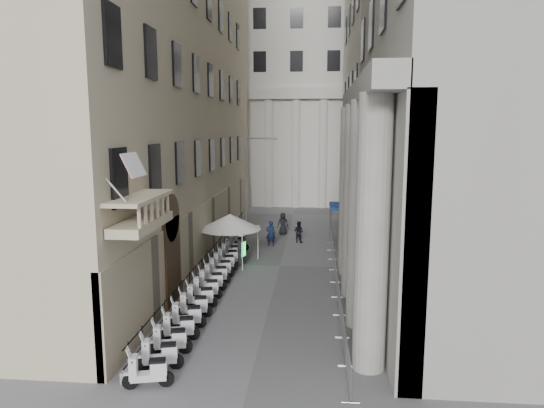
% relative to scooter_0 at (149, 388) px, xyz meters
% --- Properties ---
extents(left_building, '(5.00, 36.00, 34.00)m').
position_rel_scooter_0_xyz_m(left_building, '(-4.13, 18.11, 17.00)').
color(left_building, '#C2B595').
rests_on(left_building, ground).
extents(far_building, '(22.00, 10.00, 30.00)m').
position_rel_scooter_0_xyz_m(far_building, '(3.37, 44.11, 15.00)').
color(far_building, beige).
rests_on(far_building, ground).
extents(iron_fence, '(0.30, 28.00, 1.40)m').
position_rel_scooter_0_xyz_m(iron_fence, '(-0.93, 14.11, 0.00)').
color(iron_fence, black).
rests_on(iron_fence, ground).
extents(blue_awning, '(1.60, 3.00, 3.00)m').
position_rel_scooter_0_xyz_m(blue_awning, '(7.52, 22.11, 0.00)').
color(blue_awning, navy).
rests_on(blue_awning, ground).
extents(flag, '(1.00, 1.40, 8.20)m').
position_rel_scooter_0_xyz_m(flag, '(-0.63, 1.11, 0.00)').
color(flag, '#9E0C11').
rests_on(flag, ground).
extents(scooter_0, '(1.49, 0.86, 1.50)m').
position_rel_scooter_0_xyz_m(scooter_0, '(0.00, 0.00, 0.00)').
color(scooter_0, silver).
rests_on(scooter_0, ground).
extents(scooter_1, '(1.49, 0.86, 1.50)m').
position_rel_scooter_0_xyz_m(scooter_1, '(0.00, 1.25, 0.00)').
color(scooter_1, silver).
rests_on(scooter_1, ground).
extents(scooter_2, '(1.49, 0.86, 1.50)m').
position_rel_scooter_0_xyz_m(scooter_2, '(0.00, 2.51, 0.00)').
color(scooter_2, silver).
rests_on(scooter_2, ground).
extents(scooter_3, '(1.49, 0.86, 1.50)m').
position_rel_scooter_0_xyz_m(scooter_3, '(0.00, 3.76, 0.00)').
color(scooter_3, silver).
rests_on(scooter_3, ground).
extents(scooter_4, '(1.49, 0.86, 1.50)m').
position_rel_scooter_0_xyz_m(scooter_4, '(0.00, 5.01, 0.00)').
color(scooter_4, silver).
rests_on(scooter_4, ground).
extents(scooter_5, '(1.49, 0.86, 1.50)m').
position_rel_scooter_0_xyz_m(scooter_5, '(0.00, 6.27, 0.00)').
color(scooter_5, silver).
rests_on(scooter_5, ground).
extents(scooter_6, '(1.49, 0.86, 1.50)m').
position_rel_scooter_0_xyz_m(scooter_6, '(0.00, 7.52, 0.00)').
color(scooter_6, silver).
rests_on(scooter_6, ground).
extents(scooter_7, '(1.49, 0.86, 1.50)m').
position_rel_scooter_0_xyz_m(scooter_7, '(0.00, 8.77, 0.00)').
color(scooter_7, silver).
rests_on(scooter_7, ground).
extents(scooter_8, '(1.49, 0.86, 1.50)m').
position_rel_scooter_0_xyz_m(scooter_8, '(0.00, 10.03, 0.00)').
color(scooter_8, silver).
rests_on(scooter_8, ground).
extents(scooter_9, '(1.49, 0.86, 1.50)m').
position_rel_scooter_0_xyz_m(scooter_9, '(0.00, 11.28, 0.00)').
color(scooter_9, silver).
rests_on(scooter_9, ground).
extents(scooter_10, '(1.49, 0.86, 1.50)m').
position_rel_scooter_0_xyz_m(scooter_10, '(0.00, 12.53, 0.00)').
color(scooter_10, silver).
rests_on(scooter_10, ground).
extents(scooter_11, '(1.49, 0.86, 1.50)m').
position_rel_scooter_0_xyz_m(scooter_11, '(0.00, 13.79, 0.00)').
color(scooter_11, silver).
rests_on(scooter_11, ground).
extents(scooter_12, '(1.49, 0.86, 1.50)m').
position_rel_scooter_0_xyz_m(scooter_12, '(0.00, 15.04, 0.00)').
color(scooter_12, silver).
rests_on(scooter_12, ground).
extents(scooter_13, '(1.49, 0.86, 1.50)m').
position_rel_scooter_0_xyz_m(scooter_13, '(0.00, 16.29, 0.00)').
color(scooter_13, silver).
rests_on(scooter_13, ground).
extents(scooter_14, '(1.49, 0.86, 1.50)m').
position_rel_scooter_0_xyz_m(scooter_14, '(0.00, 17.55, 0.00)').
color(scooter_14, silver).
rests_on(scooter_14, ground).
extents(scooter_15, '(1.49, 0.86, 1.50)m').
position_rel_scooter_0_xyz_m(scooter_15, '(0.00, 18.80, 0.00)').
color(scooter_15, silver).
rests_on(scooter_15, ground).
extents(barrier_0, '(0.60, 2.40, 1.10)m').
position_rel_scooter_0_xyz_m(barrier_0, '(6.81, 0.83, 0.00)').
color(barrier_0, '#A9ABB1').
rests_on(barrier_0, ground).
extents(barrier_1, '(0.60, 2.40, 1.10)m').
position_rel_scooter_0_xyz_m(barrier_1, '(6.81, 3.33, 0.00)').
color(barrier_1, '#A9ABB1').
rests_on(barrier_1, ground).
extents(barrier_2, '(0.60, 2.40, 1.10)m').
position_rel_scooter_0_xyz_m(barrier_2, '(6.81, 5.83, 0.00)').
color(barrier_2, '#A9ABB1').
rests_on(barrier_2, ground).
extents(barrier_3, '(0.60, 2.40, 1.10)m').
position_rel_scooter_0_xyz_m(barrier_3, '(6.81, 8.33, 0.00)').
color(barrier_3, '#A9ABB1').
rests_on(barrier_3, ground).
extents(barrier_4, '(0.60, 2.40, 1.10)m').
position_rel_scooter_0_xyz_m(barrier_4, '(6.81, 10.83, 0.00)').
color(barrier_4, '#A9ABB1').
rests_on(barrier_4, ground).
extents(barrier_5, '(0.60, 2.40, 1.10)m').
position_rel_scooter_0_xyz_m(barrier_5, '(6.81, 13.33, 0.00)').
color(barrier_5, '#A9ABB1').
rests_on(barrier_5, ground).
extents(barrier_6, '(0.60, 2.40, 1.10)m').
position_rel_scooter_0_xyz_m(barrier_6, '(6.81, 15.83, 0.00)').
color(barrier_6, '#A9ABB1').
rests_on(barrier_6, ground).
extents(barrier_7, '(0.60, 2.40, 1.10)m').
position_rel_scooter_0_xyz_m(barrier_7, '(6.81, 18.33, 0.00)').
color(barrier_7, '#A9ABB1').
rests_on(barrier_7, ground).
extents(barrier_8, '(0.60, 2.40, 1.10)m').
position_rel_scooter_0_xyz_m(barrier_8, '(6.81, 20.83, 0.00)').
color(barrier_8, '#A9ABB1').
rests_on(barrier_8, ground).
extents(security_tent, '(4.04, 4.04, 3.28)m').
position_rel_scooter_0_xyz_m(security_tent, '(-0.23, 16.11, 2.74)').
color(security_tent, silver).
rests_on(security_tent, ground).
extents(street_lamp, '(2.61, 0.76, 8.11)m').
position_rel_scooter_0_xyz_m(street_lamp, '(0.37, 23.00, 4.83)').
color(street_lamp, gray).
rests_on(street_lamp, ground).
extents(info_kiosk, '(0.44, 0.83, 1.68)m').
position_rel_scooter_0_xyz_m(info_kiosk, '(0.87, 15.40, 0.85)').
color(info_kiosk, black).
rests_on(info_kiosk, ground).
extents(pedestrian_a, '(0.78, 0.57, 1.95)m').
position_rel_scooter_0_xyz_m(pedestrian_a, '(2.28, 20.50, 0.98)').
color(pedestrian_a, '#0D1936').
rests_on(pedestrian_a, ground).
extents(pedestrian_b, '(1.01, 0.94, 1.68)m').
position_rel_scooter_0_xyz_m(pedestrian_b, '(4.33, 21.97, 0.84)').
color(pedestrian_b, black).
rests_on(pedestrian_b, ground).
extents(pedestrian_c, '(1.03, 0.81, 1.85)m').
position_rel_scooter_0_xyz_m(pedestrian_c, '(2.92, 24.71, 0.92)').
color(pedestrian_c, black).
rests_on(pedestrian_c, ground).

